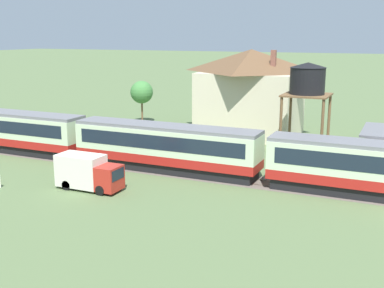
{
  "coord_description": "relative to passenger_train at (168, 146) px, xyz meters",
  "views": [
    {
      "loc": [
        -1.16,
        -35.95,
        12.26
      ],
      "look_at": [
        -19.73,
        5.11,
        1.96
      ],
      "focal_mm": 45.0,
      "sensor_mm": 36.0,
      "label": 1
    }
  ],
  "objects": [
    {
      "name": "delivery_truck_red",
      "position": [
        -3.49,
        -7.41,
        -0.96
      ],
      "size": [
        5.44,
        2.09,
        2.81
      ],
      "color": "#B2281E",
      "rests_on": "ground_plane"
    },
    {
      "name": "railway_track",
      "position": [
        -1.57,
        0.0,
        -2.36
      ],
      "size": [
        165.79,
        3.6,
        0.04
      ],
      "color": "#665B51",
      "rests_on": "ground_plane"
    },
    {
      "name": "passenger_train",
      "position": [
        0.0,
        0.0,
        0.0
      ],
      "size": [
        92.61,
        3.19,
        4.27
      ],
      "color": "#AD1E19",
      "rests_on": "ground_plane"
    },
    {
      "name": "yard_tree_0",
      "position": [
        -14.41,
        20.11,
        2.02
      ],
      "size": [
        3.15,
        3.15,
        5.98
      ],
      "color": "brown",
      "rests_on": "ground_plane"
    },
    {
      "name": "station_house_brown_roof",
      "position": [
        1.74,
        18.9,
        3.05
      ],
      "size": [
        12.46,
        10.22,
        10.51
      ],
      "color": "beige",
      "rests_on": "ground_plane"
    },
    {
      "name": "water_tower",
      "position": [
        10.31,
        10.03,
        5.34
      ],
      "size": [
        4.5,
        4.5,
        9.6
      ],
      "color": "brown",
      "rests_on": "ground_plane"
    }
  ]
}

